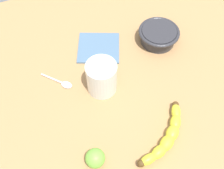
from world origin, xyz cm
name	(u,v)px	position (x,y,z in cm)	size (l,w,h in cm)	color
wooden_tabletop	(131,104)	(0.00, 0.00, 1.50)	(120.00, 120.00, 3.00)	#A77B4D
banana	(167,136)	(3.97, -14.22, 4.69)	(18.89, 14.09, 3.39)	yellow
smoothie_glass	(102,78)	(-6.28, 8.18, 8.27)	(9.08, 9.08, 10.66)	silver
ceramic_bowl	(159,35)	(18.45, 18.96, 6.04)	(13.92, 13.92, 5.11)	#2D2D33
lime_fruit	(95,158)	(-16.14, -12.89, 5.60)	(5.20, 5.20, 5.20)	#75C142
teaspoon	(65,84)	(-16.73, 13.47, 3.40)	(8.58, 9.29, 0.80)	silver
folded_napkin	(99,48)	(-1.71, 23.54, 3.30)	(13.99, 13.41, 0.60)	slate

